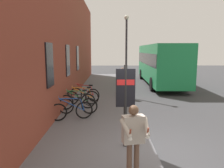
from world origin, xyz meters
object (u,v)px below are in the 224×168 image
at_px(bicycle_beside_lamp, 77,101).
at_px(transit_info_sign, 125,93).
at_px(pedestrian_by_facade, 122,79).
at_px(bicycle_leaning_wall, 82,97).
at_px(city_bus, 160,62).
at_px(bicycle_nearest_sign, 72,110).
at_px(tourist_with_hotdogs, 134,134).
at_px(bicycle_end_of_row, 85,94).
at_px(bicycle_far_end, 78,105).
at_px(street_lamp, 126,48).

height_order(bicycle_beside_lamp, transit_info_sign, transit_info_sign).
distance_m(transit_info_sign, pedestrian_by_facade, 7.14).
relative_size(bicycle_leaning_wall, city_bus, 0.17).
distance_m(bicycle_nearest_sign, tourist_with_hotdogs, 4.70).
relative_size(bicycle_end_of_row, pedestrian_by_facade, 0.96).
bearing_deg(bicycle_end_of_row, pedestrian_by_facade, -60.72).
xyz_separation_m(bicycle_nearest_sign, city_bus, (10.31, -5.85, 1.41)).
relative_size(bicycle_far_end, tourist_with_hotdogs, 1.07).
height_order(bicycle_far_end, bicycle_leaning_wall, same).
height_order(bicycle_nearest_sign, bicycle_end_of_row, same).
bearing_deg(bicycle_beside_lamp, transit_info_sign, -154.24).
distance_m(bicycle_beside_lamp, transit_info_sign, 4.81).
relative_size(bicycle_nearest_sign, tourist_with_hotdogs, 1.03).
height_order(city_bus, pedestrian_by_facade, city_bus).
bearing_deg(transit_info_sign, street_lamp, -4.21).
xyz_separation_m(bicycle_end_of_row, city_bus, (6.91, -5.70, 1.41)).
height_order(transit_info_sign, city_bus, city_bus).
bearing_deg(bicycle_beside_lamp, city_bus, -34.21).
bearing_deg(bicycle_far_end, transit_info_sign, -150.94).
height_order(bicycle_far_end, bicycle_beside_lamp, same).
bearing_deg(city_bus, transit_info_sign, 163.31).
height_order(bicycle_nearest_sign, city_bus, city_bus).
distance_m(bicycle_leaning_wall, bicycle_end_of_row, 0.86).
xyz_separation_m(tourist_with_hotdogs, street_lamp, (9.07, -0.48, 1.89)).
bearing_deg(bicycle_far_end, bicycle_nearest_sign, 171.37).
relative_size(bicycle_far_end, city_bus, 0.17).
xyz_separation_m(city_bus, pedestrian_by_facade, (-5.71, 3.55, -0.72)).
bearing_deg(bicycle_nearest_sign, transit_info_sign, -141.48).
bearing_deg(street_lamp, tourist_with_hotdogs, 176.99).
distance_m(bicycle_far_end, bicycle_end_of_row, 2.54).
bearing_deg(pedestrian_by_facade, bicycle_far_end, 149.87).
bearing_deg(street_lamp, bicycle_beside_lamp, 141.46).
distance_m(bicycle_end_of_row, transit_info_sign, 6.32).
height_order(bicycle_beside_lamp, city_bus, city_bus).
bearing_deg(bicycle_beside_lamp, bicycle_nearest_sign, -179.40).
xyz_separation_m(bicycle_beside_lamp, bicycle_leaning_wall, (0.87, -0.12, 0.00)).
xyz_separation_m(city_bus, tourist_with_hotdogs, (-14.48, 3.78, -0.78)).
bearing_deg(city_bus, bicycle_beside_lamp, 145.79).
bearing_deg(bicycle_leaning_wall, city_bus, -36.51).
bearing_deg(bicycle_leaning_wall, bicycle_beside_lamp, 172.11).
bearing_deg(bicycle_beside_lamp, bicycle_far_end, -169.78).
bearing_deg(street_lamp, transit_info_sign, 175.79).
height_order(bicycle_nearest_sign, pedestrian_by_facade, pedestrian_by_facade).
height_order(bicycle_leaning_wall, city_bus, city_bus).
relative_size(transit_info_sign, tourist_with_hotdogs, 1.45).
relative_size(transit_info_sign, pedestrian_by_facade, 1.36).
distance_m(bicycle_beside_lamp, city_bus, 10.54).
bearing_deg(bicycle_far_end, tourist_with_hotdogs, -158.83).
bearing_deg(city_bus, bicycle_far_end, 148.81).
bearing_deg(tourist_with_hotdogs, bicycle_far_end, 21.17).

